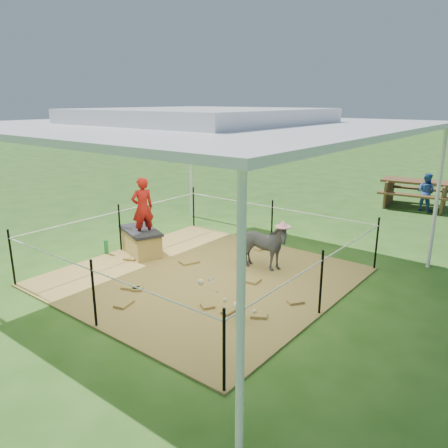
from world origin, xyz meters
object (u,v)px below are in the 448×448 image
Objects in this scene: foal at (239,305)px; distant_person at (426,192)px; picnic_table_near at (416,194)px; straw_bale at (141,243)px; green_bottle at (106,247)px; woman at (142,203)px; pony at (261,246)px.

distant_person is at bearing 109.49° from foal.
straw_bale is at bearing -120.26° from picnic_table_near.
straw_bale is 8.19m from distant_person.
straw_bale is 0.72m from green_bottle.
green_bottle is at bearing -140.71° from straw_bale.
woman is at bearing -119.62° from picnic_table_near.
woman is at bearing 74.00° from distant_person.
woman is 1.21m from green_bottle.
green_bottle is 8.84m from distant_person.
pony is at bearing 22.89° from green_bottle.
pony is (2.37, 0.78, 0.21)m from straw_bale.
woman is at bearing -176.31° from foal.
picnic_table_near is (3.18, 7.68, 0.14)m from straw_bale.
green_bottle is at bearing 71.39° from distant_person.
foal reaches higher than green_bottle.
distant_person reaches higher than green_bottle.
distant_person is at bearing -48.42° from picnic_table_near.
woman is 3.36m from foal.
straw_bale is at bearing -68.63° from woman.
straw_bale is 1.26× the size of foal.
pony is 0.54× the size of picnic_table_near.
picnic_table_near is (0.81, 6.89, -0.07)m from pony.
straw_bale is at bearing 39.29° from green_bottle.
foal is at bearing 93.47° from woman.
distant_person reaches higher than pony.
woman is 1.14× the size of distant_person.
picnic_table_near is 0.45m from distant_person.
straw_bale is 0.53× the size of picnic_table_near.
woman reaches higher than foal.
picnic_table_near reaches higher than green_bottle.
pony reaches higher than foal.
woman is (0.10, 0.00, 0.83)m from straw_bale.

